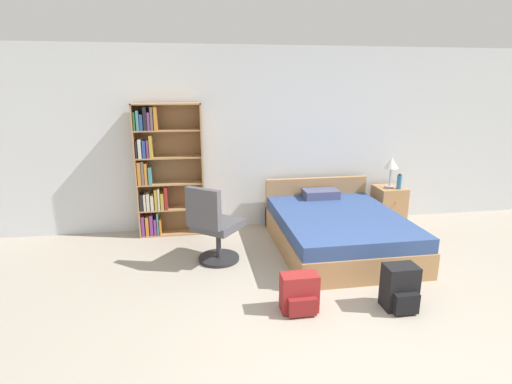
{
  "coord_description": "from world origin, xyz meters",
  "views": [
    {
      "loc": [
        -1.35,
        -2.5,
        2.09
      ],
      "look_at": [
        -0.61,
        1.98,
        0.85
      ],
      "focal_mm": 28.0,
      "sensor_mm": 36.0,
      "label": 1
    }
  ],
  "objects_px": {
    "water_bottle": "(399,182)",
    "backpack_black": "(400,288)",
    "bed": "(337,229)",
    "table_lamp": "(391,164)",
    "backpack_red": "(300,294)",
    "office_chair": "(214,227)",
    "nightstand": "(388,205)",
    "bookshelf": "(161,172)"
  },
  "relations": [
    {
      "from": "water_bottle",
      "to": "backpack_black",
      "type": "distance_m",
      "value": 2.48
    },
    {
      "from": "bed",
      "to": "backpack_black",
      "type": "distance_m",
      "value": 1.51
    },
    {
      "from": "table_lamp",
      "to": "backpack_red",
      "type": "xyz_separation_m",
      "value": [
        -1.98,
        -2.16,
        -0.75
      ]
    },
    {
      "from": "backpack_red",
      "to": "water_bottle",
      "type": "bearing_deg",
      "value": 44.76
    },
    {
      "from": "office_chair",
      "to": "backpack_red",
      "type": "height_order",
      "value": "office_chair"
    },
    {
      "from": "table_lamp",
      "to": "water_bottle",
      "type": "xyz_separation_m",
      "value": [
        0.09,
        -0.1,
        -0.24
      ]
    },
    {
      "from": "nightstand",
      "to": "water_bottle",
      "type": "height_order",
      "value": "water_bottle"
    },
    {
      "from": "bookshelf",
      "to": "water_bottle",
      "type": "bearing_deg",
      "value": -3.73
    },
    {
      "from": "nightstand",
      "to": "table_lamp",
      "type": "height_order",
      "value": "table_lamp"
    },
    {
      "from": "bookshelf",
      "to": "office_chair",
      "type": "distance_m",
      "value": 1.35
    },
    {
      "from": "office_chair",
      "to": "table_lamp",
      "type": "bearing_deg",
      "value": 19.76
    },
    {
      "from": "bookshelf",
      "to": "water_bottle",
      "type": "xyz_separation_m",
      "value": [
        3.45,
        -0.22,
        -0.23
      ]
    },
    {
      "from": "nightstand",
      "to": "backpack_red",
      "type": "distance_m",
      "value": 2.94
    },
    {
      "from": "water_bottle",
      "to": "backpack_red",
      "type": "xyz_separation_m",
      "value": [
        -2.07,
        -2.06,
        -0.5
      ]
    },
    {
      "from": "nightstand",
      "to": "bookshelf",
      "type": "bearing_deg",
      "value": 178.01
    },
    {
      "from": "bed",
      "to": "backpack_red",
      "type": "distance_m",
      "value": 1.66
    },
    {
      "from": "office_chair",
      "to": "backpack_black",
      "type": "height_order",
      "value": "office_chair"
    },
    {
      "from": "bookshelf",
      "to": "table_lamp",
      "type": "distance_m",
      "value": 3.35
    },
    {
      "from": "nightstand",
      "to": "backpack_black",
      "type": "xyz_separation_m",
      "value": [
        -1.04,
        -2.27,
        -0.08
      ]
    },
    {
      "from": "office_chair",
      "to": "backpack_red",
      "type": "bearing_deg",
      "value": -58.65
    },
    {
      "from": "bed",
      "to": "nightstand",
      "type": "height_order",
      "value": "bed"
    },
    {
      "from": "bed",
      "to": "office_chair",
      "type": "relative_size",
      "value": 2.09
    },
    {
      "from": "bed",
      "to": "backpack_black",
      "type": "xyz_separation_m",
      "value": [
        0.07,
        -1.51,
        -0.04
      ]
    },
    {
      "from": "office_chair",
      "to": "backpack_red",
      "type": "xyz_separation_m",
      "value": [
        0.72,
        -1.19,
        -0.28
      ]
    },
    {
      "from": "office_chair",
      "to": "nightstand",
      "type": "bearing_deg",
      "value": 19.71
    },
    {
      "from": "bookshelf",
      "to": "bed",
      "type": "relative_size",
      "value": 0.91
    },
    {
      "from": "table_lamp",
      "to": "bookshelf",
      "type": "bearing_deg",
      "value": 177.96
    },
    {
      "from": "bookshelf",
      "to": "backpack_black",
      "type": "relative_size",
      "value": 4.23
    },
    {
      "from": "office_chair",
      "to": "water_bottle",
      "type": "distance_m",
      "value": 2.94
    },
    {
      "from": "office_chair",
      "to": "bed",
      "type": "bearing_deg",
      "value": 7.74
    },
    {
      "from": "office_chair",
      "to": "backpack_black",
      "type": "bearing_deg",
      "value": -37.55
    },
    {
      "from": "nightstand",
      "to": "backpack_black",
      "type": "relative_size",
      "value": 1.32
    },
    {
      "from": "table_lamp",
      "to": "water_bottle",
      "type": "bearing_deg",
      "value": -48.19
    },
    {
      "from": "water_bottle",
      "to": "backpack_black",
      "type": "xyz_separation_m",
      "value": [
        -1.11,
        -2.16,
        -0.47
      ]
    },
    {
      "from": "bed",
      "to": "table_lamp",
      "type": "distance_m",
      "value": 1.49
    },
    {
      "from": "backpack_black",
      "to": "office_chair",
      "type": "bearing_deg",
      "value": 142.45
    },
    {
      "from": "bed",
      "to": "backpack_red",
      "type": "relative_size",
      "value": 5.42
    },
    {
      "from": "office_chair",
      "to": "nightstand",
      "type": "relative_size",
      "value": 1.68
    },
    {
      "from": "water_bottle",
      "to": "bookshelf",
      "type": "bearing_deg",
      "value": 176.27
    },
    {
      "from": "bed",
      "to": "backpack_black",
      "type": "bearing_deg",
      "value": -87.22
    },
    {
      "from": "bed",
      "to": "table_lamp",
      "type": "xyz_separation_m",
      "value": [
        1.09,
        0.75,
        0.68
      ]
    },
    {
      "from": "table_lamp",
      "to": "backpack_red",
      "type": "height_order",
      "value": "table_lamp"
    }
  ]
}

